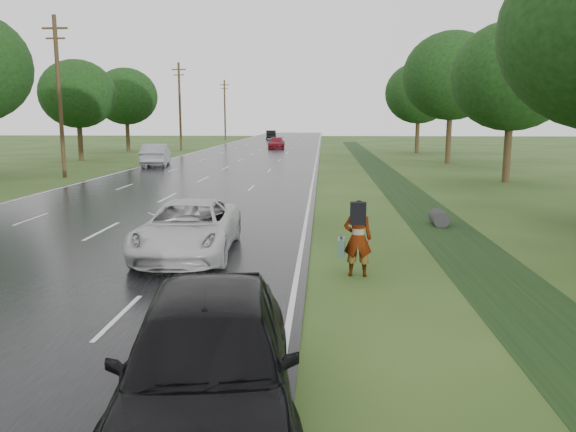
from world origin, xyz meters
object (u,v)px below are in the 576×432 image
(white_pickup, at_px, (188,228))
(silver_sedan, at_px, (156,155))
(dark_sedan, at_px, (208,360))
(pedestrian, at_px, (357,237))

(white_pickup, bearing_deg, silver_sedan, 105.68)
(dark_sedan, bearing_deg, white_pickup, 97.05)
(white_pickup, relative_size, dark_sedan, 1.02)
(silver_sedan, bearing_deg, pedestrian, 105.25)
(pedestrian, height_order, dark_sedan, pedestrian)
(pedestrian, bearing_deg, dark_sedan, 76.83)
(white_pickup, xyz_separation_m, silver_sedan, (-9.47, 28.62, 0.12))
(white_pickup, height_order, silver_sedan, silver_sedan)
(silver_sedan, bearing_deg, dark_sedan, 98.08)
(white_pickup, bearing_deg, pedestrian, -23.94)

